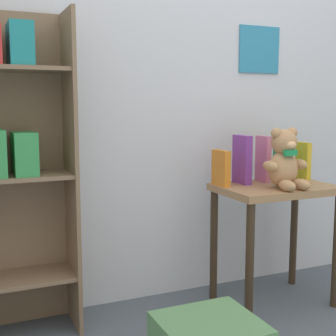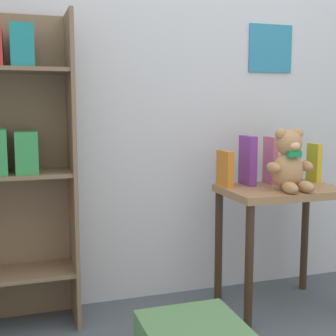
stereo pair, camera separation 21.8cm
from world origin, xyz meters
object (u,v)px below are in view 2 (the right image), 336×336
object	(u,v)px
book_standing_orange	(225,169)
book_standing_yellow	(314,162)
display_table	(281,210)
book_standing_pink	(270,160)
teddy_bear	(289,162)
bookshelf_side	(12,155)
book_standing_green	(291,157)
book_standing_purple	(248,161)

from	to	relation	value
book_standing_orange	book_standing_yellow	bearing A→B (deg)	-1.89
display_table	book_standing_pink	size ratio (longest dim) A/B	2.56
book_standing_yellow	teddy_bear	bearing A→B (deg)	-144.14
teddy_bear	book_standing_pink	size ratio (longest dim) A/B	1.22
book_standing_orange	bookshelf_side	bearing A→B (deg)	171.37
book_standing_pink	book_standing_green	bearing A→B (deg)	2.63
book_standing_orange	book_standing_pink	distance (m)	0.26
bookshelf_side	book_standing_orange	bearing A→B (deg)	-6.08
bookshelf_side	book_standing_pink	size ratio (longest dim) A/B	5.91
bookshelf_side	book_standing_pink	bearing A→B (deg)	-4.33
bookshelf_side	book_standing_green	world-z (taller)	bookshelf_side
display_table	book_standing_pink	world-z (taller)	book_standing_pink
bookshelf_side	book_standing_orange	size ratio (longest dim) A/B	8.02
bookshelf_side	teddy_bear	world-z (taller)	bookshelf_side
book_standing_purple	book_standing_yellow	xyz separation A→B (m)	(0.39, -0.00, -0.02)
teddy_bear	book_standing_green	world-z (taller)	teddy_bear
display_table	book_standing_orange	size ratio (longest dim) A/B	3.48
bookshelf_side	book_standing_pink	world-z (taller)	bookshelf_side
book_standing_purple	book_standing_yellow	world-z (taller)	book_standing_purple
display_table	book_standing_orange	bearing A→B (deg)	157.84
book_standing_purple	book_standing_pink	distance (m)	0.13
book_standing_green	book_standing_yellow	world-z (taller)	book_standing_green
book_standing_pink	book_standing_yellow	size ratio (longest dim) A/B	1.21
teddy_bear	book_standing_yellow	bearing A→B (deg)	35.16
book_standing_purple	book_standing_green	size ratio (longest dim) A/B	0.94
book_standing_purple	book_standing_pink	xyz separation A→B (m)	(0.13, 0.00, -0.00)
book_standing_purple	book_standing_green	world-z (taller)	book_standing_green
book_standing_pink	book_standing_green	world-z (taller)	book_standing_green
book_standing_orange	book_standing_green	xyz separation A→B (m)	(0.39, 0.02, 0.04)
display_table	book_standing_orange	world-z (taller)	book_standing_orange
book_standing_yellow	book_standing_pink	bearing A→B (deg)	179.58
book_standing_pink	book_standing_green	distance (m)	0.13
display_table	teddy_bear	xyz separation A→B (m)	(-0.01, -0.08, 0.25)
display_table	teddy_bear	size ratio (longest dim) A/B	2.10
book_standing_orange	book_standing_green	world-z (taller)	book_standing_green
bookshelf_side	book_standing_yellow	bearing A→B (deg)	-3.79
book_standing_orange	book_standing_pink	world-z (taller)	book_standing_pink
book_standing_pink	book_standing_yellow	bearing A→B (deg)	-2.61
display_table	book_standing_green	world-z (taller)	book_standing_green
display_table	book_standing_purple	size ratio (longest dim) A/B	2.50
bookshelf_side	book_standing_green	distance (m)	1.41
teddy_bear	book_standing_purple	size ratio (longest dim) A/B	1.19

